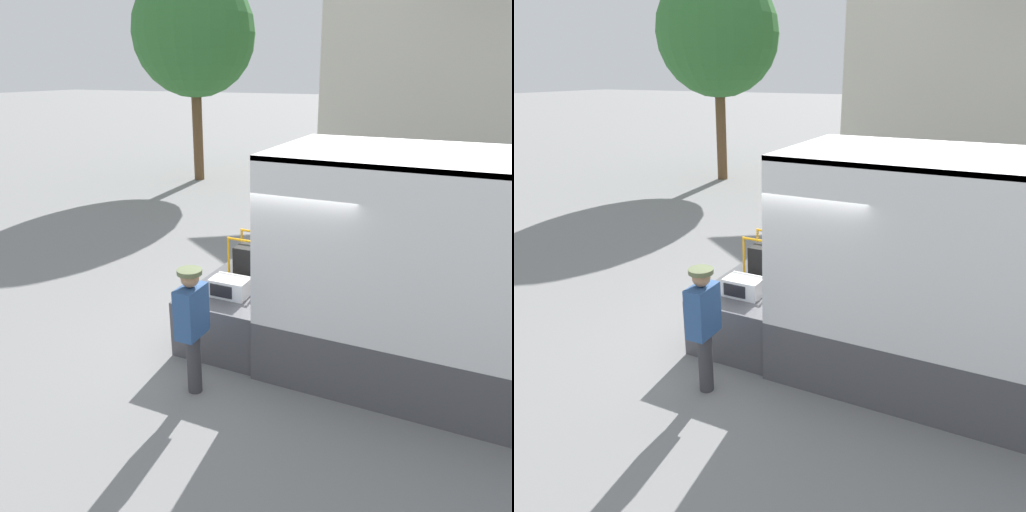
% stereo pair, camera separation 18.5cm
% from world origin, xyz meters
% --- Properties ---
extents(ground_plane, '(160.00, 160.00, 0.00)m').
position_xyz_m(ground_plane, '(0.00, 0.00, 0.00)').
color(ground_plane, gray).
extents(tailgate_deck, '(1.26, 2.06, 0.83)m').
position_xyz_m(tailgate_deck, '(-0.63, 0.00, 0.41)').
color(tailgate_deck, '#4C4C51').
rests_on(tailgate_deck, ground).
extents(microwave, '(0.53, 0.37, 0.26)m').
position_xyz_m(microwave, '(-0.61, -0.46, 0.96)').
color(microwave, white).
rests_on(microwave, tailgate_deck).
extents(portable_generator, '(0.65, 0.49, 0.64)m').
position_xyz_m(portable_generator, '(-0.63, 0.38, 1.06)').
color(portable_generator, black).
rests_on(portable_generator, tailgate_deck).
extents(worker_person, '(0.30, 0.44, 1.65)m').
position_xyz_m(worker_person, '(-0.53, -1.61, 1.01)').
color(worker_person, '#38383D').
rests_on(worker_person, ground).
extents(house_backdrop, '(9.57, 6.70, 9.00)m').
position_xyz_m(house_backdrop, '(1.90, 12.76, 4.59)').
color(house_backdrop, beige).
rests_on(house_backdrop, ground).
extents(street_tree, '(4.21, 4.21, 7.11)m').
position_xyz_m(street_tree, '(-7.23, 9.76, 4.99)').
color(street_tree, brown).
rests_on(street_tree, ground).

